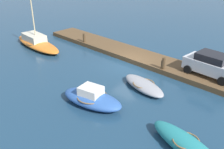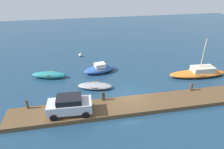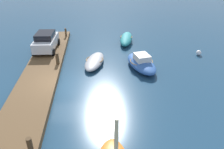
% 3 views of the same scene
% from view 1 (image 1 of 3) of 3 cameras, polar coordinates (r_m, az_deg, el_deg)
% --- Properties ---
extents(ground_plane, '(84.00, 84.00, 0.00)m').
position_cam_1_polar(ground_plane, '(21.92, 3.90, 2.01)').
color(ground_plane, navy).
extents(dock_platform, '(23.72, 2.82, 0.41)m').
position_cam_1_polar(dock_platform, '(23.14, 6.79, 3.76)').
color(dock_platform, brown).
rests_on(dock_platform, ground_plane).
extents(rowboat_grey, '(4.11, 2.35, 0.58)m').
position_cam_1_polar(rowboat_grey, '(18.18, 7.04, -2.38)').
color(rowboat_grey, '#939399').
rests_on(rowboat_grey, ground_plane).
extents(sailboat_orange, '(7.43, 2.40, 4.87)m').
position_cam_1_polar(sailboat_orange, '(27.17, -16.40, 6.85)').
color(sailboat_orange, orange).
rests_on(sailboat_orange, ground_plane).
extents(motorboat_blue, '(4.49, 2.67, 1.26)m').
position_cam_1_polar(motorboat_blue, '(16.19, -4.49, -5.26)').
color(motorboat_blue, '#2D569E').
rests_on(motorboat_blue, ground_plane).
extents(rowboat_teal, '(4.43, 2.16, 0.81)m').
position_cam_1_polar(rowboat_teal, '(13.31, 16.03, -14.64)').
color(rowboat_teal, teal).
rests_on(rowboat_teal, ground_plane).
extents(mooring_post_mid_west, '(0.25, 0.25, 0.93)m').
position_cam_1_polar(mooring_post_mid_west, '(20.46, 11.40, 2.43)').
color(mooring_post_mid_west, '#47331E').
rests_on(mooring_post_mid_west, dock_platform).
extents(mooring_post_mid_east, '(0.28, 0.28, 0.71)m').
position_cam_1_polar(mooring_post_mid_east, '(20.54, 11.23, 2.19)').
color(mooring_post_mid_east, '#47331E').
rests_on(mooring_post_mid_east, dock_platform).
extents(mooring_post_east, '(0.25, 0.25, 0.87)m').
position_cam_1_polar(mooring_post_east, '(26.46, -6.23, 8.11)').
color(mooring_post_east, '#47331E').
rests_on(mooring_post_east, dock_platform).
extents(parked_car, '(3.93, 2.14, 1.72)m').
position_cam_1_polar(parked_car, '(20.20, 21.26, 2.11)').
color(parked_car, silver).
rests_on(parked_car, dock_platform).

